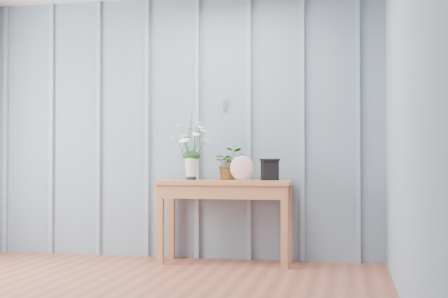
% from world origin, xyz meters
% --- Properties ---
extents(room_shell, '(4.00, 4.50, 2.50)m').
position_xyz_m(room_shell, '(0.00, 0.92, 1.99)').
color(room_shell, gray).
rests_on(room_shell, ground).
extents(sideboard, '(1.20, 0.45, 0.75)m').
position_xyz_m(sideboard, '(0.57, 1.99, 0.64)').
color(sideboard, '#AA6941').
rests_on(sideboard, ground).
extents(daisy_vase, '(0.40, 0.31, 0.57)m').
position_xyz_m(daisy_vase, '(0.26, 1.98, 1.11)').
color(daisy_vase, black).
rests_on(daisy_vase, sideboard).
extents(spider_plant, '(0.30, 0.28, 0.29)m').
position_xyz_m(spider_plant, '(0.58, 2.14, 0.90)').
color(spider_plant, '#133914').
rests_on(spider_plant, sideboard).
extents(felt_disc_vessel, '(0.23, 0.09, 0.22)m').
position_xyz_m(felt_disc_vessel, '(0.74, 1.93, 0.86)').
color(felt_disc_vessel, '#934C63').
rests_on(felt_disc_vessel, sideboard).
extents(carved_box, '(0.19, 0.18, 0.19)m').
position_xyz_m(carved_box, '(0.97, 2.01, 0.85)').
color(carved_box, black).
rests_on(carved_box, sideboard).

